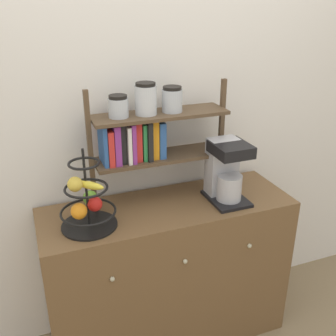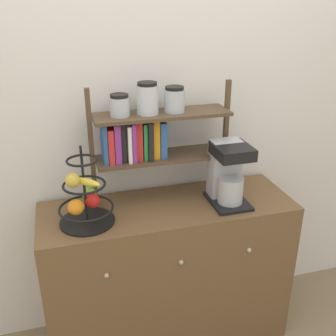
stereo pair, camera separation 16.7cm
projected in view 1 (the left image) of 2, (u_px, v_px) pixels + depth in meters
The scene contains 5 objects.
wall_back at pixel (150, 118), 2.16m from camera, with size 7.00×0.05×2.60m, color silver.
sideboard at pixel (168, 273), 2.27m from camera, with size 1.36×0.48×0.89m.
coffee_maker at pixel (226, 170), 2.10m from camera, with size 0.19×0.25×0.33m.
fruit_stand at pixel (87, 203), 1.85m from camera, with size 0.27×0.27×0.40m.
shelf_hutch at pixel (144, 130), 2.00m from camera, with size 0.75×0.20×0.64m.
Camera 1 is at (-0.66, -1.48, 1.91)m, focal length 42.00 mm.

